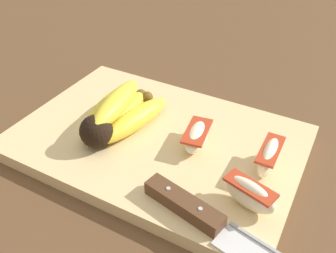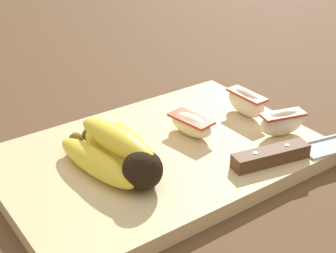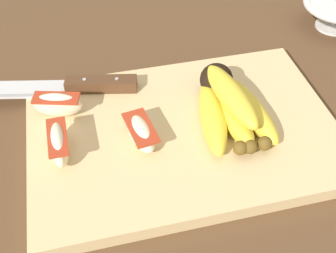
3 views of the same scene
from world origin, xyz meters
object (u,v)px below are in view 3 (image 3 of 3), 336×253
at_px(chefs_knife, 67,86).
at_px(apple_wedge_near, 141,133).
at_px(banana_bunch, 229,105).
at_px(apple_wedge_far, 58,104).
at_px(apple_wedge_middle, 59,145).

height_order(chefs_knife, apple_wedge_near, apple_wedge_near).
distance_m(banana_bunch, apple_wedge_far, 0.22).
relative_size(apple_wedge_near, apple_wedge_middle, 1.03).
xyz_separation_m(banana_bunch, apple_wedge_near, (-0.12, -0.02, -0.01)).
xyz_separation_m(chefs_knife, apple_wedge_far, (-0.01, -0.05, 0.01)).
bearing_deg(apple_wedge_far, apple_wedge_near, -36.56).
distance_m(chefs_knife, apple_wedge_near, 0.15).
relative_size(chefs_knife, apple_wedge_far, 4.13).
distance_m(chefs_knife, apple_wedge_far, 0.05).
height_order(banana_bunch, apple_wedge_middle, banana_bunch).
height_order(banana_bunch, chefs_knife, banana_bunch).
bearing_deg(chefs_knife, apple_wedge_middle, -97.12).
bearing_deg(chefs_knife, apple_wedge_far, -105.29).
bearing_deg(apple_wedge_far, banana_bunch, -14.00).
relative_size(banana_bunch, apple_wedge_near, 2.14).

